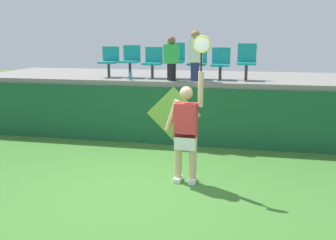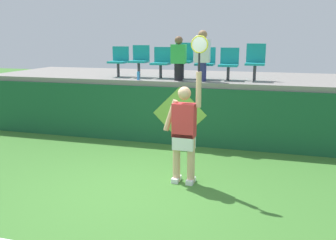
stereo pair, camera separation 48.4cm
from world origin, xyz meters
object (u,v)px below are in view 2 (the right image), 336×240
(tennis_ball, at_px, (178,172))
(stadium_chair_6, at_px, (255,60))
(stadium_chair_1, at_px, (140,59))
(spectator_1, at_px, (179,58))
(spectator_0, at_px, (202,55))
(tennis_player, at_px, (184,130))
(stadium_chair_4, at_px, (205,61))
(water_bottle, at_px, (138,76))
(stadium_chair_2, at_px, (161,61))
(stadium_chair_0, at_px, (119,60))
(stadium_chair_5, at_px, (229,62))
(stadium_chair_3, at_px, (183,58))

(tennis_ball, relative_size, stadium_chair_6, 0.08)
(stadium_chair_1, bearing_deg, spectator_1, -22.19)
(tennis_ball, height_order, spectator_0, spectator_0)
(tennis_player, height_order, stadium_chair_4, tennis_player)
(water_bottle, distance_m, stadium_chair_4, 1.65)
(stadium_chair_2, height_order, spectator_1, spectator_1)
(stadium_chair_0, relative_size, stadium_chair_4, 1.01)
(tennis_ball, bearing_deg, stadium_chair_5, 78.19)
(spectator_0, relative_size, spectator_1, 1.13)
(stadium_chair_0, distance_m, stadium_chair_6, 3.42)
(tennis_ball, relative_size, stadium_chair_1, 0.08)
(stadium_chair_0, distance_m, stadium_chair_2, 1.14)
(water_bottle, xyz_separation_m, stadium_chair_0, (-0.76, 0.63, 0.33))
(stadium_chair_0, bearing_deg, spectator_0, -10.63)
(tennis_player, xyz_separation_m, spectator_1, (-0.76, 2.51, 1.06))
(tennis_player, distance_m, stadium_chair_3, 3.24)
(tennis_player, bearing_deg, stadium_chair_1, 122.45)
(water_bottle, distance_m, stadium_chair_2, 0.81)
(stadium_chair_5, bearing_deg, stadium_chair_0, -179.95)
(stadium_chair_0, xyz_separation_m, spectator_0, (2.25, -0.42, 0.18))
(stadium_chair_5, distance_m, spectator_0, 0.73)
(stadium_chair_5, relative_size, spectator_1, 0.74)
(stadium_chair_0, xyz_separation_m, stadium_chair_3, (1.70, 0.01, 0.06))
(tennis_player, bearing_deg, stadium_chair_3, 104.21)
(stadium_chair_2, bearing_deg, spectator_0, -20.92)
(stadium_chair_2, xyz_separation_m, stadium_chair_3, (0.56, 0.00, 0.07))
(tennis_ball, height_order, stadium_chair_2, stadium_chair_2)
(spectator_1, bearing_deg, stadium_chair_2, 140.35)
(stadium_chair_0, bearing_deg, spectator_1, -15.22)
(stadium_chair_3, bearing_deg, tennis_player, -75.79)
(stadium_chair_0, xyz_separation_m, stadium_chair_6, (3.42, 0.01, 0.04))
(tennis_player, distance_m, stadium_chair_1, 3.66)
(tennis_ball, relative_size, water_bottle, 0.33)
(stadium_chair_2, bearing_deg, water_bottle, -121.04)
(water_bottle, height_order, stadium_chair_3, stadium_chair_3)
(stadium_chair_6, xyz_separation_m, spectator_0, (-1.17, -0.43, 0.14))
(water_bottle, relative_size, spectator_1, 0.20)
(tennis_player, height_order, spectator_0, spectator_0)
(stadium_chair_6, bearing_deg, stadium_chair_4, -179.66)
(stadium_chair_4, distance_m, spectator_0, 0.46)
(water_bottle, bearing_deg, stadium_chair_2, 58.96)
(tennis_ball, bearing_deg, stadium_chair_6, 66.27)
(stadium_chair_0, height_order, stadium_chair_3, stadium_chair_3)
(spectator_0, bearing_deg, water_bottle, -171.97)
(stadium_chair_1, height_order, stadium_chair_6, stadium_chair_6)
(stadium_chair_0, bearing_deg, water_bottle, -39.82)
(stadium_chair_5, height_order, spectator_0, spectator_0)
(tennis_ball, height_order, stadium_chair_5, stadium_chair_5)
(stadium_chair_1, bearing_deg, tennis_player, -57.55)
(stadium_chair_4, bearing_deg, stadium_chair_6, 0.34)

